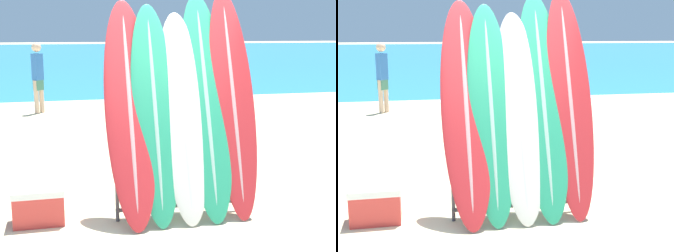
{
  "view_description": "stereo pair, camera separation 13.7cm",
  "coord_description": "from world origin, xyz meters",
  "views": [
    {
      "loc": [
        -1.1,
        -4.31,
        2.01
      ],
      "look_at": [
        0.17,
        1.21,
        0.85
      ],
      "focal_mm": 50.0,
      "sensor_mm": 36.0,
      "label": 1
    },
    {
      "loc": [
        -0.97,
        -4.34,
        2.01
      ],
      "look_at": [
        0.17,
        1.21,
        0.85
      ],
      "focal_mm": 50.0,
      "sensor_mm": 36.0,
      "label": 2
    }
  ],
  "objects": [
    {
      "name": "ground_plane",
      "position": [
        0.0,
        0.0,
        0.0
      ],
      "size": [
        160.0,
        160.0,
        0.0
      ],
      "primitive_type": "plane",
      "color": "beige"
    },
    {
      "name": "ocean_water",
      "position": [
        0.0,
        38.41,
        0.0
      ],
      "size": [
        120.0,
        60.0,
        0.01
      ],
      "color": "teal",
      "rests_on": "ground_plane"
    },
    {
      "name": "surfboard_rack",
      "position": [
        0.17,
        0.41,
        0.45
      ],
      "size": [
        1.52,
        0.04,
        0.83
      ],
      "color": "#47474C",
      "rests_on": "ground_plane"
    },
    {
      "name": "surfboard_slot_0",
      "position": [
        -0.4,
        0.53,
        1.18
      ],
      "size": [
        0.53,
        1.08,
        2.36
      ],
      "color": "red",
      "rests_on": "ground_plane"
    },
    {
      "name": "surfboard_slot_1",
      "position": [
        -0.14,
        0.51,
        1.16
      ],
      "size": [
        0.5,
        0.95,
        2.31
      ],
      "color": "#289E70",
      "rests_on": "ground_plane"
    },
    {
      "name": "surfboard_slot_2",
      "position": [
        0.17,
        0.49,
        1.11
      ],
      "size": [
        0.52,
        0.93,
        2.22
      ],
      "color": "silver",
      "rests_on": "ground_plane"
    },
    {
      "name": "surfboard_slot_3",
      "position": [
        0.44,
        0.54,
        1.21
      ],
      "size": [
        0.54,
        1.02,
        2.43
      ],
      "color": "#289E70",
      "rests_on": "ground_plane"
    },
    {
      "name": "surfboard_slot_4",
      "position": [
        0.75,
        0.54,
        1.24
      ],
      "size": [
        0.5,
        0.97,
        2.47
      ],
      "color": "red",
      "rests_on": "ground_plane"
    },
    {
      "name": "person_near_water",
      "position": [
        -1.64,
        7.54,
        0.94
      ],
      "size": [
        0.29,
        0.29,
        1.73
      ],
      "rotation": [
        0.0,
        0.0,
        3.98
      ],
      "color": "beige",
      "rests_on": "ground_plane"
    },
    {
      "name": "person_mid_beach",
      "position": [
        1.81,
        3.54,
        0.87
      ],
      "size": [
        0.21,
        0.26,
        1.6
      ],
      "rotation": [
        0.0,
        0.0,
        4.47
      ],
      "color": "#846047",
      "rests_on": "ground_plane"
    },
    {
      "name": "person_far_left",
      "position": [
        0.72,
        4.36,
        0.86
      ],
      "size": [
        0.26,
        0.21,
        1.58
      ],
      "rotation": [
        0.0,
        0.0,
        6.1
      ],
      "color": "#A87A5B",
      "rests_on": "ground_plane"
    },
    {
      "name": "person_far_right",
      "position": [
        1.29,
        6.97,
        0.97
      ],
      "size": [
        0.3,
        0.29,
        1.77
      ],
      "rotation": [
        0.0,
        0.0,
        0.69
      ],
      "color": "beige",
      "rests_on": "ground_plane"
    },
    {
      "name": "cooler_box",
      "position": [
        -1.39,
        0.55,
        0.2
      ],
      "size": [
        0.54,
        0.36,
        0.39
      ],
      "color": "red",
      "rests_on": "ground_plane"
    }
  ]
}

